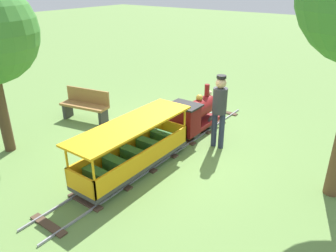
{
  "coord_description": "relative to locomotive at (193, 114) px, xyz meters",
  "views": [
    {
      "loc": [
        3.78,
        -5.21,
        3.43
      ],
      "look_at": [
        0.0,
        -0.08,
        0.55
      ],
      "focal_mm": 35.28,
      "sensor_mm": 36.0,
      "label": 1
    }
  ],
  "objects": [
    {
      "name": "park_bench",
      "position": [
        -2.67,
        -0.98,
        -0.07
      ],
      "size": [
        1.35,
        0.65,
        0.82
      ],
      "color": "olive",
      "rests_on": "ground_plane"
    },
    {
      "name": "ground_plane",
      "position": [
        0.0,
        -0.93,
        -0.48
      ],
      "size": [
        60.0,
        60.0,
        0.0
      ],
      "primitive_type": "plane",
      "color": "#608442"
    },
    {
      "name": "passenger_car",
      "position": [
        0.0,
        -2.11,
        -0.06
      ],
      "size": [
        0.8,
        2.7,
        0.97
      ],
      "color": "#3F3F3F",
      "rests_on": "ground_plane"
    },
    {
      "name": "locomotive",
      "position": [
        0.0,
        0.0,
        0.0
      ],
      "size": [
        0.7,
        1.45,
        1.03
      ],
      "color": "maroon",
      "rests_on": "ground_plane"
    },
    {
      "name": "track",
      "position": [
        0.0,
        -1.21,
        -0.47
      ],
      "size": [
        0.74,
        6.4,
        0.04
      ],
      "color": "gray",
      "rests_on": "ground_plane"
    },
    {
      "name": "conductor_person",
      "position": [
        0.8,
        -0.27,
        0.47
      ],
      "size": [
        0.3,
        0.3,
        1.62
      ],
      "color": "#282D47",
      "rests_on": "ground_plane"
    }
  ]
}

